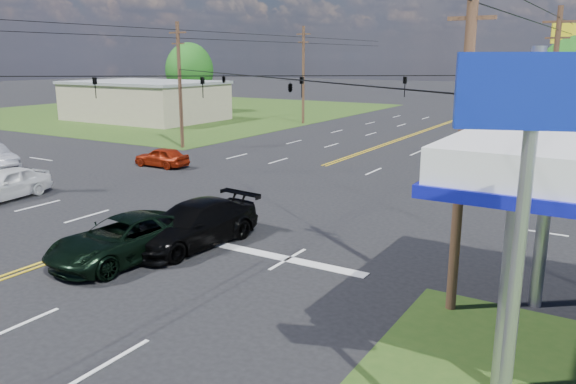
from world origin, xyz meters
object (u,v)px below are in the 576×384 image
Objects in this scene: suv_black at (194,224)px; pickup_white at (5,184)px; pole_left_far at (303,74)px; pole_se at (463,137)px; polesign_se at (527,165)px; pickup_dkgreen at (124,239)px; pole_ne at (551,96)px; tree_far_l at (190,71)px; pole_nw at (180,84)px; retail_nw at (145,102)px.

pickup_white is at bearing -176.15° from suv_black.
pole_se is at bearing -54.90° from pole_left_far.
pickup_white is at bearing 177.46° from pole_se.
pickup_dkgreen is at bearing 160.99° from polesign_se.
pole_ne is 28.50m from pickup_white.
pole_nw is at bearing -50.44° from tree_far_l.
suv_black is at bearing 72.29° from pickup_dkgreen.
pole_ne is 2.05× the size of pickup_white.
pole_se is 11.82m from pickup_dkgreen.
tree_far_l is (-2.00, 10.00, 3.19)m from retail_nw.
polesign_se is at bearing -68.92° from pole_se.
pole_nw is 1.68× the size of suv_black.
pole_se reaches higher than pickup_dkgreen.
tree_far_l is at bearing 137.07° from suv_black.
pickup_dkgreen is (32.10, -32.96, -1.23)m from retail_nw.
retail_nw is 1.68× the size of pole_nw.
pole_se is 2.05× the size of pickup_white.
pole_nw is 17.84m from pickup_white.
pole_left_far is 40.15m from suv_black.
suv_black is (16.15, -36.50, -4.35)m from pole_left_far.
pole_ne is at bearing -36.16° from pole_left_far.
pickup_white is (3.50, -36.00, -4.38)m from pole_left_far.
pole_se reaches higher than retail_nw.
polesign_se is at bearing -40.75° from pole_nw.
pole_ne reaches higher than retail_nw.
polesign_se is at bearing -13.78° from pickup_dkgreen.
pickup_white is (22.50, -40.00, -4.40)m from tree_far_l.
polesign_se is at bearing -39.54° from retail_nw.
pole_se is (43.00, -31.00, 2.92)m from retail_nw.
pole_nw is 29.83m from tree_far_l.
pole_nw is at bearing 180.00° from pole_ne.
pickup_dkgreen is (34.10, -42.96, -4.43)m from tree_far_l.
pole_left_far reaches higher than suv_black.
tree_far_l reaches higher than suv_black.
suv_black is at bearing -66.14° from pole_left_far.
pole_se is at bearing -35.79° from retail_nw.
pole_left_far is 36.43m from pickup_white.
pole_ne is at bearing 0.00° from pole_nw.
pole_se is 0.95× the size of pole_left_far.
polesign_se is at bearing -23.67° from suv_black.
pole_ne is at bearing 66.74° from suv_black.
tree_far_l is 1.54× the size of suv_black.
polesign_se is (12.39, -7.09, 4.67)m from suv_black.
tree_far_l is 1.88× the size of pickup_white.
pickup_dkgreen is (-10.90, -1.96, -4.15)m from pole_se.
suv_black is (16.15, -17.50, -4.09)m from pole_nw.
pickup_white is at bearing 170.90° from pickup_dkgreen.
pole_nw is 19.00m from pole_left_far.
suv_black is at bearing 177.09° from pole_se.
tree_far_l reaches higher than polesign_se.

